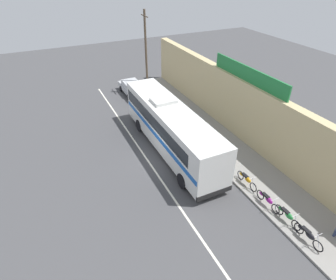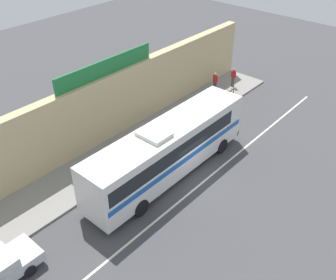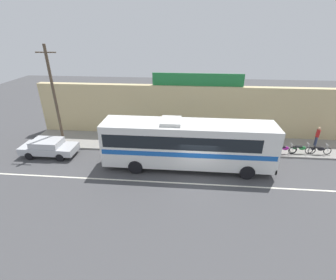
# 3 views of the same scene
# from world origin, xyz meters

# --- Properties ---
(ground_plane) EXTENTS (70.00, 70.00, 0.00)m
(ground_plane) POSITION_xyz_m (0.00, 0.00, 0.00)
(ground_plane) COLOR #444447
(sidewalk_slab) EXTENTS (30.00, 3.60, 0.14)m
(sidewalk_slab) POSITION_xyz_m (0.00, 5.20, 0.07)
(sidewalk_slab) COLOR gray
(sidewalk_slab) RESTS_ON ground_plane
(storefront_facade) EXTENTS (30.00, 0.70, 4.80)m
(storefront_facade) POSITION_xyz_m (0.00, 7.35, 2.40)
(storefront_facade) COLOR tan
(storefront_facade) RESTS_ON ground_plane
(storefront_billboard) EXTENTS (8.08, 0.12, 1.10)m
(storefront_billboard) POSITION_xyz_m (-0.07, 7.35, 5.35)
(storefront_billboard) COLOR #1E7538
(storefront_billboard) RESTS_ON storefront_facade
(road_center_stripe) EXTENTS (30.00, 0.14, 0.01)m
(road_center_stripe) POSITION_xyz_m (0.00, -0.80, 0.00)
(road_center_stripe) COLOR silver
(road_center_stripe) RESTS_ON ground_plane
(intercity_bus) EXTENTS (12.27, 2.62, 3.78)m
(intercity_bus) POSITION_xyz_m (-0.83, 1.34, 2.07)
(intercity_bus) COLOR silver
(intercity_bus) RESTS_ON ground_plane
(parked_car) EXTENTS (4.39, 1.89, 1.37)m
(parked_car) POSITION_xyz_m (-12.03, 2.18, 0.74)
(parked_car) COLOR #B7BABF
(parked_car) RESTS_ON ground_plane
(utility_pole) EXTENTS (1.60, 0.22, 8.35)m
(utility_pole) POSITION_xyz_m (-11.58, 3.80, 4.45)
(utility_pole) COLOR brown
(utility_pole) RESTS_ON sidewalk_slab
(motorcycle_red) EXTENTS (1.90, 0.56, 0.94)m
(motorcycle_red) POSITION_xyz_m (5.13, 3.95, 0.57)
(motorcycle_red) COLOR black
(motorcycle_red) RESTS_ON sidewalk_slab
(motorcycle_green) EXTENTS (1.84, 0.56, 0.94)m
(motorcycle_green) POSITION_xyz_m (9.97, 4.05, 0.57)
(motorcycle_green) COLOR black
(motorcycle_green) RESTS_ON sidewalk_slab
(motorcycle_black) EXTENTS (1.90, 0.56, 0.94)m
(motorcycle_black) POSITION_xyz_m (7.13, 3.90, 0.57)
(motorcycle_black) COLOR black
(motorcycle_black) RESTS_ON sidewalk_slab
(motorcycle_purple) EXTENTS (1.86, 0.56, 0.94)m
(motorcycle_purple) POSITION_xyz_m (8.52, 4.06, 0.57)
(motorcycle_purple) COLOR black
(motorcycle_purple) RESTS_ON sidewalk_slab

